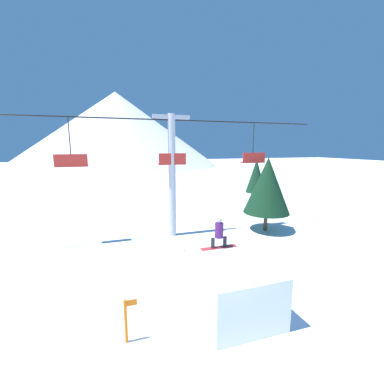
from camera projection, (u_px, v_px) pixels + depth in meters
ground_plane at (217, 329)px, 8.55m from camera, size 220.00×220.00×0.00m
mountain_ridge at (117, 129)px, 82.53m from camera, size 64.46×64.46×23.02m
snow_ramp at (231, 286)px, 9.44m from camera, size 2.62×3.37×1.88m
snowboarder at (219, 233)px, 10.51m from camera, size 1.55×0.35×1.28m
chairlift at (172, 167)px, 16.88m from camera, size 21.29×0.48×8.08m
pine_tree_near at (267, 185)px, 18.11m from camera, size 3.24×3.24×5.28m
pine_tree_far at (256, 176)px, 27.90m from camera, size 2.17×2.17×4.70m
trail_marker at (126, 320)px, 7.87m from camera, size 0.41×0.10×1.44m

